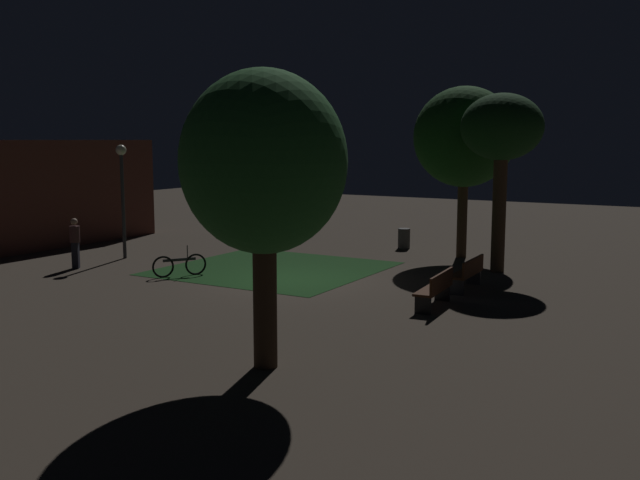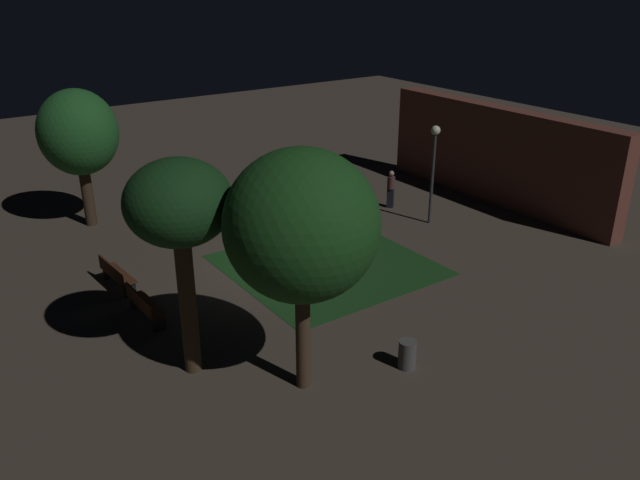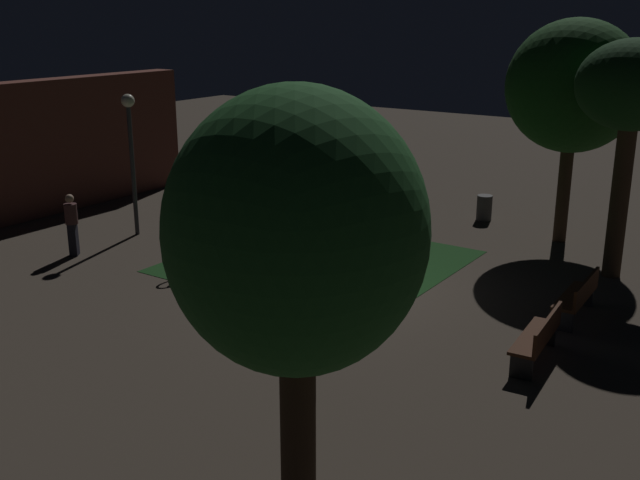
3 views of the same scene
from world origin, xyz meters
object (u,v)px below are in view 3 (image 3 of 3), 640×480
trash_bin (484,208)px  bicycle (199,263)px  tree_tall_center (296,235)px  lamp_post_plaza_west (131,138)px  tree_left_canopy (574,87)px  pedestrian (72,223)px  bench_near_trees (579,296)px  tree_back_right (632,91)px  bench_lawn_edge (539,337)px

trash_bin → bicycle: bicycle is taller
tree_tall_center → lamp_post_plaza_west: 13.41m
trash_bin → tree_left_canopy: bearing=-109.0°
tree_tall_center → pedestrian: 12.47m
bench_near_trees → trash_bin: 7.61m
tree_back_right → lamp_post_plaza_west: size_ratio=1.40×
lamp_post_plaza_west → bicycle: (-1.64, -3.90, -2.37)m
tree_back_right → tree_tall_center: bearing=175.6°
tree_left_canopy → lamp_post_plaza_west: 11.81m
bench_lawn_edge → tree_tall_center: bearing=170.7°
bench_near_trees → tree_left_canopy: size_ratio=0.31×
bench_near_trees → lamp_post_plaza_west: 12.26m
bench_near_trees → tree_tall_center: (-8.36, 0.98, 3.17)m
lamp_post_plaza_west → tree_tall_center: bearing=-124.3°
tree_tall_center → bicycle: 9.84m
bench_lawn_edge → tree_tall_center: (-5.95, 0.98, 3.17)m
bench_lawn_edge → bicycle: bicycle is taller
lamp_post_plaza_west → bicycle: bearing=-112.7°
bench_near_trees → bench_lawn_edge: bearing=180.0°
bench_near_trees → tree_back_right: 4.93m
bicycle → tree_tall_center: bearing=-129.5°
bench_lawn_edge → tree_left_canopy: 8.71m
lamp_post_plaza_west → tree_left_canopy: bearing=-58.9°
bench_lawn_edge → bicycle: bearing=90.3°
trash_bin → pedestrian: 11.77m
lamp_post_plaza_west → bicycle: lamp_post_plaza_west is taller
bench_near_trees → tree_tall_center: size_ratio=0.34×
tree_left_canopy → pedestrian: (-8.29, 9.92, -3.30)m
tree_left_canopy → pedestrian: bearing=129.9°
tree_back_right → pedestrian: bearing=117.5°
bench_lawn_edge → lamp_post_plaza_west: bearing=82.5°
tree_left_canopy → lamp_post_plaza_west: (-6.05, 10.03, -1.44)m
bench_lawn_edge → trash_bin: bearing=28.1°
tree_back_right → pedestrian: size_ratio=3.40×
tree_back_right → pedestrian: (-6.15, 11.83, -3.48)m
lamp_post_plaza_west → trash_bin: bearing=-47.2°
tree_back_right → lamp_post_plaza_west: tree_back_right is taller
trash_bin → bicycle: (-8.56, 3.58, -0.04)m
tree_back_right → tree_left_canopy: bearing=41.6°
bench_near_trees → tree_left_canopy: tree_left_canopy is taller
pedestrian → lamp_post_plaza_west: bearing=2.8°
bench_near_trees → lamp_post_plaza_west: (-0.83, 12.03, 2.23)m
tree_tall_center → tree_back_right: 11.50m
bench_lawn_edge → bench_near_trees: bearing=-0.0°
tree_left_canopy → trash_bin: 4.64m
bench_lawn_edge → lamp_post_plaza_west: lamp_post_plaza_west is taller
trash_bin → bicycle: bearing=157.3°
bench_near_trees → tree_back_right: bearing=1.7°
pedestrian → tree_tall_center: bearing=-115.8°
pedestrian → bench_lawn_edge: bearing=-86.9°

